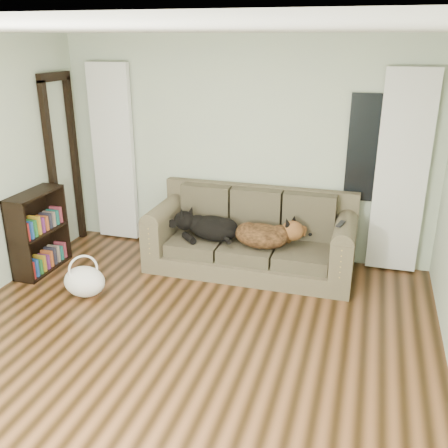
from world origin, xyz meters
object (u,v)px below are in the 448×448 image
(tote_bag, at_px, (85,282))
(dog_black_lab, at_px, (210,228))
(sofa, at_px, (250,233))
(dog_shepherd, at_px, (265,234))
(bookshelf, at_px, (38,229))

(tote_bag, bearing_deg, dog_black_lab, 46.51)
(dog_black_lab, bearing_deg, tote_bag, -114.92)
(sofa, height_order, dog_black_lab, sofa)
(sofa, height_order, dog_shepherd, sofa)
(sofa, relative_size, tote_bag, 5.26)
(sofa, relative_size, dog_shepherd, 3.66)
(tote_bag, bearing_deg, bookshelf, 152.67)
(bookshelf, bearing_deg, dog_black_lab, 25.11)
(dog_shepherd, xyz_separation_m, bookshelf, (-2.51, -0.61, 0.01))
(sofa, xyz_separation_m, bookshelf, (-2.32, -0.71, 0.05))
(dog_black_lab, relative_size, dog_shepherd, 0.99)
(sofa, bearing_deg, bookshelf, -163.03)
(tote_bag, xyz_separation_m, bookshelf, (-0.82, 0.42, 0.34))
(dog_shepherd, bearing_deg, sofa, -19.51)
(dog_black_lab, distance_m, bookshelf, 1.96)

